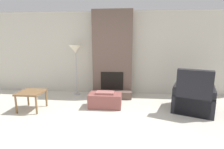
{
  "coord_description": "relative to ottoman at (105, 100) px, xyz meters",
  "views": [
    {
      "loc": [
        0.5,
        -2.78,
        1.73
      ],
      "look_at": [
        0.0,
        2.4,
        0.69
      ],
      "focal_mm": 28.0,
      "sensor_mm": 36.0,
      "label": 1
    }
  ],
  "objects": [
    {
      "name": "fireplace",
      "position": [
        0.09,
        1.06,
        1.03
      ],
      "size": [
        1.2,
        0.7,
        2.6
      ],
      "color": "brown",
      "rests_on": "ground_plane"
    },
    {
      "name": "side_table",
      "position": [
        -1.8,
        -0.35,
        0.22
      ],
      "size": [
        0.59,
        0.58,
        0.47
      ],
      "color": "brown",
      "rests_on": "ground_plane"
    },
    {
      "name": "armchair",
      "position": [
        2.16,
        -0.09,
        0.13
      ],
      "size": [
        1.15,
        1.12,
        1.08
      ],
      "rotation": [
        0.0,
        0.0,
        2.78
      ],
      "color": "black",
      "rests_on": "ground_plane"
    },
    {
      "name": "ottoman",
      "position": [
        0.0,
        0.0,
        0.0
      ],
      "size": [
        0.84,
        0.47,
        0.41
      ],
      "color": "#8C4C47",
      "rests_on": "ground_plane"
    },
    {
      "name": "ground_plane",
      "position": [
        0.09,
        -1.51,
        -0.19
      ],
      "size": [
        24.0,
        24.0,
        0.0
      ],
      "primitive_type": "plane",
      "color": "beige"
    },
    {
      "name": "floor_lamp_left",
      "position": [
        -1.04,
        0.97,
        1.21
      ],
      "size": [
        0.41,
        0.41,
        1.57
      ],
      "color": "#ADADB2",
      "rests_on": "ground_plane"
    },
    {
      "name": "wall_back",
      "position": [
        0.09,
        1.31,
        1.11
      ],
      "size": [
        8.24,
        0.06,
        2.6
      ],
      "primitive_type": "cube",
      "color": "beige",
      "rests_on": "ground_plane"
    }
  ]
}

